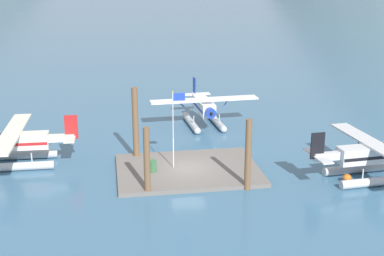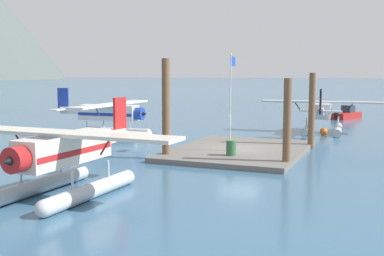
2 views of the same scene
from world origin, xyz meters
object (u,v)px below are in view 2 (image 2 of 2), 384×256
(boat_red_open_se, at_px, (347,114))
(fuel_drum, at_px, (231,148))
(mooring_buoy, at_px, (324,132))
(flagpole, at_px, (231,90))
(seaplane_silver_stbd_aft, at_px, (323,114))
(seaplane_white_bow_right, at_px, (109,117))
(seaplane_cream_port_fwd, at_px, (65,158))

(boat_red_open_se, bearing_deg, fuel_drum, 172.12)
(boat_red_open_se, bearing_deg, mooring_buoy, 177.91)
(flagpole, height_order, fuel_drum, flagpole)
(flagpole, bearing_deg, seaplane_silver_stbd_aft, -15.60)
(mooring_buoy, bearing_deg, seaplane_white_bow_right, 115.82)
(seaplane_white_bow_right, relative_size, boat_red_open_se, 2.28)
(seaplane_white_bow_right, bearing_deg, seaplane_silver_stbd_aft, -58.60)
(seaplane_white_bow_right, bearing_deg, boat_red_open_se, -34.45)
(fuel_drum, height_order, mooring_buoy, fuel_drum)
(fuel_drum, xyz_separation_m, boat_red_open_se, (29.59, -4.10, -0.25))
(seaplane_white_bow_right, distance_m, seaplane_cream_port_fwd, 18.12)
(seaplane_cream_port_fwd, xyz_separation_m, boat_red_open_se, (39.70, -7.95, -1.09))
(seaplane_white_bow_right, bearing_deg, flagpole, -110.57)
(seaplane_cream_port_fwd, distance_m, boat_red_open_se, 40.50)
(flagpole, xyz_separation_m, seaplane_silver_stbd_aft, (13.60, -3.80, -2.39))
(flagpole, relative_size, seaplane_white_bow_right, 0.56)
(flagpole, distance_m, boat_red_open_se, 28.44)
(seaplane_silver_stbd_aft, bearing_deg, seaplane_cream_port_fwd, 164.54)
(fuel_drum, xyz_separation_m, seaplane_silver_stbd_aft, (15.36, -3.19, 0.84))
(mooring_buoy, bearing_deg, flagpole, 160.82)
(mooring_buoy, bearing_deg, seaplane_cream_port_fwd, 162.74)
(boat_red_open_se, bearing_deg, flagpole, 170.42)
(mooring_buoy, xyz_separation_m, seaplane_cream_port_fwd, (-23.69, 7.36, 1.27))
(seaplane_silver_stbd_aft, xyz_separation_m, boat_red_open_se, (14.23, -0.90, -1.09))
(fuel_drum, height_order, seaplane_cream_port_fwd, seaplane_cream_port_fwd)
(fuel_drum, bearing_deg, seaplane_cream_port_fwd, 159.15)
(seaplane_white_bow_right, relative_size, seaplane_silver_stbd_aft, 1.00)
(seaplane_white_bow_right, xyz_separation_m, seaplane_silver_stbd_aft, (9.30, -15.24, 0.00))
(fuel_drum, height_order, seaplane_silver_stbd_aft, seaplane_silver_stbd_aft)
(mooring_buoy, distance_m, boat_red_open_se, 16.02)
(mooring_buoy, height_order, boat_red_open_se, boat_red_open_se)
(seaplane_white_bow_right, height_order, seaplane_silver_stbd_aft, same)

